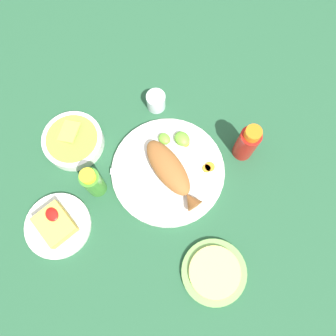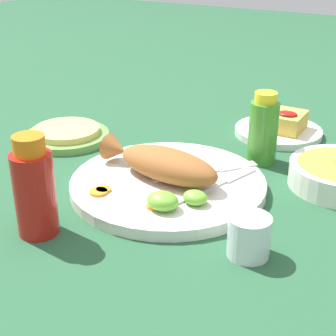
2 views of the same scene
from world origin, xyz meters
TOP-DOWN VIEW (x-y plane):
  - ground_plane at (0.00, 0.00)m, footprint 4.00×4.00m
  - main_plate at (0.00, 0.00)m, footprint 0.32×0.32m
  - fried_fish at (-0.01, 0.00)m, footprint 0.22×0.09m
  - fork_near at (0.05, 0.06)m, footprint 0.13×0.15m
  - fork_far at (0.08, 0.03)m, footprint 0.07×0.18m
  - carrot_slice_near at (-0.07, -0.08)m, footprint 0.02×0.02m
  - carrot_slice_mid at (-0.07, -0.10)m, footprint 0.03×0.03m
  - carrot_slice_far at (0.03, -0.09)m, footprint 0.02×0.02m
  - lime_wedge_main at (0.04, -0.09)m, footprint 0.05×0.04m
  - lime_wedge_side at (0.08, -0.05)m, footprint 0.04×0.03m
  - hot_sauce_bottle_red at (-0.09, -0.20)m, footprint 0.06×0.06m
  - hot_sauce_bottle_green at (0.09, 0.18)m, footprint 0.05×0.05m
  - salt_cup at (0.18, -0.11)m, footprint 0.06×0.06m
  - side_plate_fries at (0.07, 0.32)m, footprint 0.18×0.18m
  - fries_pile at (0.07, 0.32)m, footprint 0.10×0.08m
  - guacamole_bowl at (0.24, 0.15)m, footprint 0.17×0.17m
  - tortilla_plate at (-0.28, 0.08)m, footprint 0.17×0.17m
  - tortilla_stack at (-0.28, 0.08)m, footprint 0.13×0.13m

SIDE VIEW (x-z plane):
  - ground_plane at x=0.00m, z-range 0.00..0.00m
  - side_plate_fries at x=0.07m, z-range 0.00..0.01m
  - tortilla_plate at x=-0.28m, z-range 0.00..0.01m
  - main_plate at x=0.00m, z-range 0.00..0.02m
  - fork_near at x=0.05m, z-range 0.02..0.02m
  - fork_far at x=0.08m, z-range 0.02..0.02m
  - carrot_slice_near at x=-0.07m, z-range 0.02..0.02m
  - carrot_slice_mid at x=-0.07m, z-range 0.02..0.02m
  - carrot_slice_far at x=0.03m, z-range 0.02..0.02m
  - tortilla_stack at x=-0.28m, z-range 0.01..0.03m
  - guacamole_bowl at x=0.24m, z-range 0.00..0.05m
  - salt_cup at x=0.18m, z-range 0.00..0.05m
  - lime_wedge_side at x=0.08m, z-range 0.02..0.04m
  - lime_wedge_main at x=0.04m, z-range 0.02..0.04m
  - fries_pile at x=0.07m, z-range 0.01..0.05m
  - fried_fish at x=-0.01m, z-range 0.02..0.07m
  - hot_sauce_bottle_green at x=0.09m, z-range 0.00..0.13m
  - hot_sauce_bottle_red at x=-0.09m, z-range -0.01..0.14m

